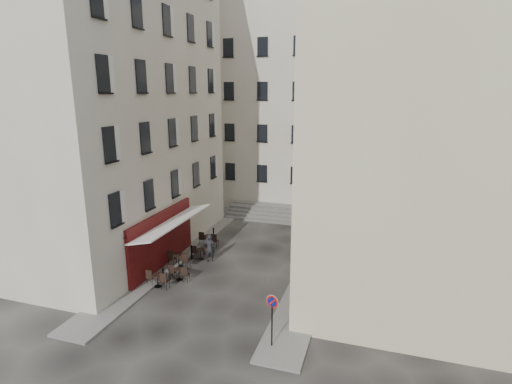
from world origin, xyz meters
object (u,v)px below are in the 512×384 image
at_px(no_parking_sign, 272,311).
at_px(pedestrian, 209,248).
at_px(bistro_table_a, 158,279).
at_px(bistro_table_b, 179,273).

bearing_deg(no_parking_sign, pedestrian, 144.17).
relative_size(bistro_table_a, pedestrian, 0.74).
bearing_deg(bistro_table_a, no_parking_sign, -24.20).
height_order(no_parking_sign, bistro_table_a, no_parking_sign).
xyz_separation_m(bistro_table_b, pedestrian, (0.56, 2.93, 0.46)).
bearing_deg(pedestrian, no_parking_sign, 103.73).
relative_size(no_parking_sign, pedestrian, 1.34).
distance_m(bistro_table_a, pedestrian, 4.25).
bearing_deg(bistro_table_a, bistro_table_b, 57.07).
bearing_deg(no_parking_sign, bistro_table_a, 170.34).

